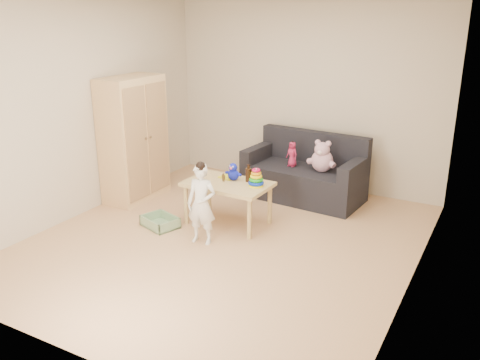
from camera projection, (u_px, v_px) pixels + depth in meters
The scene contains 13 objects.
room at pixel (224, 127), 5.27m from camera, with size 4.50×4.50×4.50m.
wardrobe at pixel (134, 139), 6.74m from camera, with size 0.46×0.91×1.64m, color #E8BD7F.
sofa at pixel (303, 183), 6.89m from camera, with size 1.57×0.78×0.44m, color black.
play_table at pixel (228, 203), 6.06m from camera, with size 0.99×0.63×0.52m, color #E3C47C.
storage_bin at pixel (160, 222), 6.03m from camera, with size 0.42×0.31×0.12m, color #80A577, non-canonical shape.
toddler at pixel (202, 205), 5.51m from camera, with size 0.33×0.22×0.88m, color white.
pink_bear at pixel (322, 158), 6.60m from camera, with size 0.31×0.26×0.35m, color #D89FB8, non-canonical shape.
doll at pixel (292, 154), 6.81m from camera, with size 0.17×0.11×0.33m, color #B9224D.
ring_stacker at pixel (256, 179), 5.83m from camera, with size 0.18×0.18×0.21m.
brown_bottle at pixel (248, 174), 5.99m from camera, with size 0.07×0.07×0.21m.
blue_plush at pixel (233, 171), 6.03m from camera, with size 0.18×0.14×0.21m, color #1622CC, non-canonical shape.
wooden_figure at pixel (223, 177), 6.00m from camera, with size 0.04×0.03×0.11m, color brown, non-canonical shape.
yellow_book at pixel (228, 177), 6.15m from camera, with size 0.18×0.18×0.01m, color yellow.
Camera 1 is at (2.63, -4.46, 2.47)m, focal length 38.00 mm.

